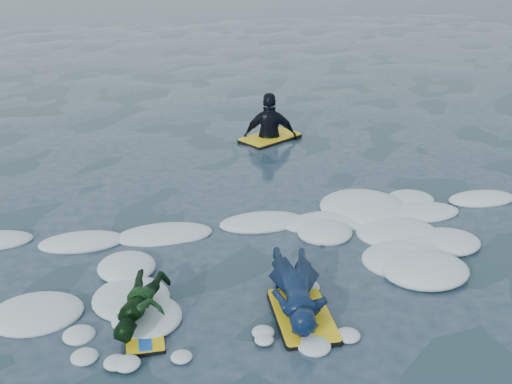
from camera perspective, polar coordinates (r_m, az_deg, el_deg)
The scene contains 5 objects.
ground at distance 7.78m, azimuth -6.53°, elevation -8.72°, with size 120.00×120.00×0.00m, color #162235.
foam_band at distance 8.67m, azimuth -7.23°, elevation -5.15°, with size 12.00×3.10×0.30m, color silver, non-canonical shape.
prone_woman_unit at distance 7.30m, azimuth 3.74°, elevation -8.84°, with size 0.87×1.76×0.44m.
prone_child_unit at distance 7.12m, azimuth -10.07°, elevation -10.16°, with size 0.92×1.24×0.43m.
waiting_rider_unit at distance 12.78m, azimuth 1.25°, elevation 4.85°, with size 1.38×1.20×1.81m.
Camera 1 is at (-0.49, -6.59, 4.11)m, focal length 45.00 mm.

